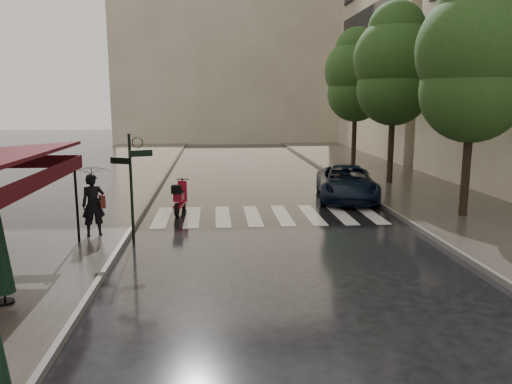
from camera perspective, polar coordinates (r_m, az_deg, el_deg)
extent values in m
plane|color=black|center=(11.77, -10.18, -9.59)|extent=(120.00, 120.00, 0.00)
cube|color=#38332D|center=(24.01, -18.32, 0.46)|extent=(6.00, 60.00, 0.12)
cube|color=#38332D|center=(25.07, 16.57, 0.96)|extent=(5.50, 60.00, 0.12)
cube|color=#595651|center=(23.48, -11.07, 0.63)|extent=(0.12, 60.00, 0.16)
cube|color=#595651|center=(24.18, 10.38, 0.93)|extent=(0.12, 60.00, 0.16)
cube|color=silver|center=(17.57, -10.69, -2.88)|extent=(0.50, 3.20, 0.01)
cube|color=silver|center=(17.49, -7.27, -2.84)|extent=(0.50, 3.20, 0.01)
cube|color=silver|center=(17.48, -3.82, -2.79)|extent=(0.50, 3.20, 0.01)
cube|color=silver|center=(17.52, -0.38, -2.73)|extent=(0.50, 3.20, 0.01)
cube|color=silver|center=(17.63, 3.02, -2.66)|extent=(0.50, 3.20, 0.01)
cube|color=silver|center=(17.81, 6.38, -2.58)|extent=(0.50, 3.20, 0.01)
cube|color=silver|center=(18.04, 9.65, -2.50)|extent=(0.50, 3.20, 0.01)
cube|color=silver|center=(18.33, 12.84, -2.41)|extent=(0.50, 3.20, 0.01)
cube|color=#440912|center=(11.25, -23.70, 1.13)|extent=(0.04, 7.00, 0.35)
cylinder|color=black|center=(14.52, -19.82, -0.92)|extent=(0.07, 0.07, 2.35)
cylinder|color=black|center=(14.41, -14.06, 0.34)|extent=(0.08, 0.08, 3.10)
cube|color=black|center=(14.23, -13.04, 4.33)|extent=(0.62, 0.26, 0.18)
cube|color=black|center=(14.35, -15.30, 3.47)|extent=(0.56, 0.29, 0.18)
cube|color=tan|center=(40.42, 18.43, 17.39)|extent=(8.00, 16.00, 18.50)
cube|color=tan|center=(49.41, -2.76, 17.40)|extent=(22.00, 6.00, 20.00)
cylinder|color=black|center=(18.20, 23.00, 4.09)|extent=(0.28, 0.28, 4.26)
sphere|color=#183E16|center=(18.12, 23.46, 10.55)|extent=(3.40, 3.40, 3.40)
sphere|color=#183E16|center=(18.19, 23.77, 14.61)|extent=(3.80, 3.80, 3.80)
sphere|color=#183E16|center=(18.33, 24.06, 18.39)|extent=(2.60, 2.60, 2.60)
cylinder|color=black|center=(24.54, 15.21, 6.25)|extent=(0.28, 0.28, 4.48)
sphere|color=#183E16|center=(24.49, 15.46, 11.29)|extent=(3.40, 3.40, 3.40)
sphere|color=#183E16|center=(24.56, 15.62, 14.46)|extent=(3.80, 3.80, 3.80)
sphere|color=#183E16|center=(24.69, 15.77, 17.42)|extent=(2.60, 2.60, 2.60)
cylinder|color=black|center=(31.26, 11.17, 7.13)|extent=(0.28, 0.28, 4.37)
sphere|color=#183E16|center=(31.21, 11.31, 11.00)|extent=(3.40, 3.40, 3.40)
sphere|color=#183E16|center=(31.26, 11.40, 13.42)|extent=(3.80, 3.80, 3.80)
sphere|color=#183E16|center=(31.35, 11.48, 15.70)|extent=(2.60, 2.60, 2.60)
imported|color=black|center=(15.14, -18.09, -1.42)|extent=(0.77, 0.64, 1.81)
imported|color=black|center=(14.96, -18.34, 2.85)|extent=(1.39, 1.40, 0.98)
cube|color=#501D15|center=(15.15, -17.18, -0.98)|extent=(0.25, 0.37, 0.39)
cylinder|color=black|center=(17.62, -9.04, -2.00)|extent=(0.16, 0.49, 0.48)
cylinder|color=black|center=(18.83, -8.28, -1.18)|extent=(0.16, 0.49, 0.48)
cube|color=maroon|center=(18.23, -8.64, -1.31)|extent=(0.45, 1.34, 0.10)
cube|color=maroon|center=(17.93, -8.82, -0.53)|extent=(0.37, 0.59, 0.28)
cube|color=maroon|center=(18.59, -8.40, 0.13)|extent=(0.34, 0.16, 0.76)
cylinder|color=black|center=(18.62, -8.38, 1.47)|extent=(0.47, 0.09, 0.04)
cube|color=black|center=(17.51, -9.08, 0.31)|extent=(0.36, 0.34, 0.28)
imported|color=black|center=(20.68, 10.28, 1.04)|extent=(3.02, 5.20, 1.36)
cylinder|color=black|center=(11.05, -26.73, -11.14)|extent=(0.34, 0.34, 0.05)
cylinder|color=black|center=(10.70, -27.23, -5.44)|extent=(0.04, 0.04, 2.23)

